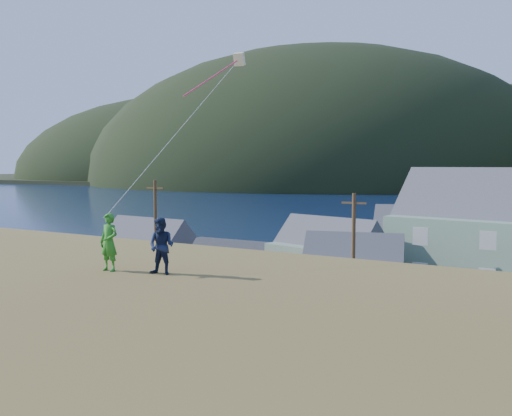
{
  "coord_description": "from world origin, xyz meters",
  "views": [
    {
      "loc": [
        12.39,
        -31.8,
        10.57
      ],
      "look_at": [
        0.67,
        -11.77,
        8.8
      ],
      "focal_mm": 40.0,
      "sensor_mm": 36.0,
      "label": 1
    }
  ],
  "objects_px": {
    "shed_teal": "(143,252)",
    "shed_palegreen_far": "(429,239)",
    "shed_palegreen_near": "(325,253)",
    "wharf": "(418,245)",
    "kite_flyer_navy": "(161,246)",
    "shed_white": "(353,268)",
    "kite_flyer_green": "(109,242)"
  },
  "relations": [
    {
      "from": "wharf",
      "to": "kite_flyer_navy",
      "type": "bearing_deg",
      "value": -83.03
    },
    {
      "from": "wharf",
      "to": "kite_flyer_navy",
      "type": "xyz_separation_m",
      "value": [
        7.13,
        -58.31,
        7.62
      ]
    },
    {
      "from": "kite_flyer_green",
      "to": "kite_flyer_navy",
      "type": "bearing_deg",
      "value": 11.2
    },
    {
      "from": "shed_white",
      "to": "shed_palegreen_far",
      "type": "bearing_deg",
      "value": 69.5
    },
    {
      "from": "shed_white",
      "to": "shed_teal",
      "type": "bearing_deg",
      "value": 173.65
    },
    {
      "from": "shed_white",
      "to": "kite_flyer_navy",
      "type": "bearing_deg",
      "value": -95.77
    },
    {
      "from": "wharf",
      "to": "shed_palegreen_near",
      "type": "relative_size",
      "value": 2.4
    },
    {
      "from": "shed_teal",
      "to": "kite_flyer_navy",
      "type": "height_order",
      "value": "kite_flyer_navy"
    },
    {
      "from": "wharf",
      "to": "kite_flyer_navy",
      "type": "distance_m",
      "value": 59.24
    },
    {
      "from": "shed_palegreen_near",
      "to": "kite_flyer_green",
      "type": "height_order",
      "value": "kite_flyer_green"
    },
    {
      "from": "kite_flyer_green",
      "to": "kite_flyer_navy",
      "type": "relative_size",
      "value": 1.05
    },
    {
      "from": "shed_palegreen_near",
      "to": "shed_white",
      "type": "relative_size",
      "value": 1.23
    },
    {
      "from": "shed_white",
      "to": "shed_palegreen_far",
      "type": "xyz_separation_m",
      "value": [
        1.73,
        17.48,
        0.52
      ]
    },
    {
      "from": "shed_palegreen_far",
      "to": "kite_flyer_navy",
      "type": "relative_size",
      "value": 7.07
    },
    {
      "from": "wharf",
      "to": "shed_teal",
      "type": "height_order",
      "value": "shed_teal"
    },
    {
      "from": "wharf",
      "to": "kite_flyer_green",
      "type": "bearing_deg",
      "value": -84.81
    },
    {
      "from": "kite_flyer_green",
      "to": "shed_palegreen_near",
      "type": "bearing_deg",
      "value": 100.71
    },
    {
      "from": "wharf",
      "to": "shed_white",
      "type": "xyz_separation_m",
      "value": [
        2.54,
        -29.54,
        1.94
      ]
    },
    {
      "from": "shed_palegreen_far",
      "to": "shed_white",
      "type": "bearing_deg",
      "value": -106.6
    },
    {
      "from": "shed_palegreen_near",
      "to": "wharf",
      "type": "bearing_deg",
      "value": 99.89
    },
    {
      "from": "shed_teal",
      "to": "kite_flyer_navy",
      "type": "bearing_deg",
      "value": -42.34
    },
    {
      "from": "shed_white",
      "to": "wharf",
      "type": "bearing_deg",
      "value": 80.07
    },
    {
      "from": "shed_white",
      "to": "kite_flyer_navy",
      "type": "relative_size",
      "value": 5.06
    },
    {
      "from": "shed_white",
      "to": "shed_palegreen_far",
      "type": "relative_size",
      "value": 0.72
    },
    {
      "from": "shed_palegreen_near",
      "to": "shed_white",
      "type": "bearing_deg",
      "value": -32.2
    },
    {
      "from": "wharf",
      "to": "shed_palegreen_far",
      "type": "bearing_deg",
      "value": -70.51
    },
    {
      "from": "shed_teal",
      "to": "shed_palegreen_far",
      "type": "bearing_deg",
      "value": 49.18
    },
    {
      "from": "shed_white",
      "to": "kite_flyer_green",
      "type": "relative_size",
      "value": 4.8
    },
    {
      "from": "shed_palegreen_near",
      "to": "kite_flyer_green",
      "type": "relative_size",
      "value": 5.89
    },
    {
      "from": "shed_palegreen_far",
      "to": "kite_flyer_green",
      "type": "height_order",
      "value": "kite_flyer_green"
    },
    {
      "from": "shed_palegreen_near",
      "to": "shed_palegreen_far",
      "type": "bearing_deg",
      "value": 78.61
    },
    {
      "from": "wharf",
      "to": "shed_palegreen_near",
      "type": "bearing_deg",
      "value": -94.31
    }
  ]
}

